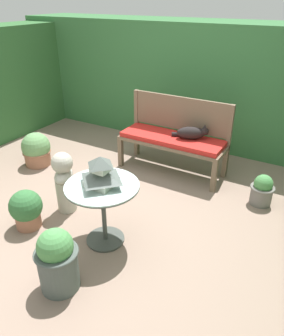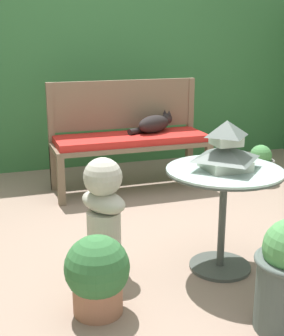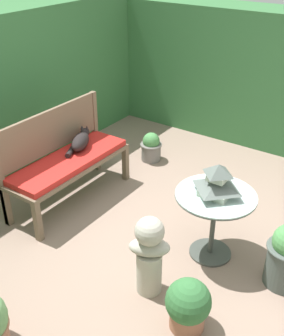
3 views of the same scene
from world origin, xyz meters
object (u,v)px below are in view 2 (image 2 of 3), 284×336
cat (154,124)px  pagoda_birdhouse (226,149)px  garden_bust (104,211)px  potted_plant_bench_right (260,164)px  garden_bench (131,143)px  patio_table (224,191)px  potted_plant_path_edge (97,275)px

cat → pagoda_birdhouse: bearing=-121.2°
garden_bust → potted_plant_bench_right: 2.23m
cat → garden_bust: 1.71m
potted_plant_bench_right → garden_bust: bearing=-146.6°
garden_bench → cat: bearing=12.3°
patio_table → potted_plant_bench_right: (1.17, 1.43, -0.32)m
garden_bust → patio_table: bearing=44.4°
patio_table → garden_bench: bearing=92.4°
pagoda_birdhouse → garden_bust: pagoda_birdhouse is taller
garden_bench → potted_plant_bench_right: (1.24, -0.19, -0.26)m
patio_table → pagoda_birdhouse: (-0.00, 0.00, 0.26)m
patio_table → garden_bust: 0.72m
garden_bench → cat: (0.24, 0.05, 0.15)m
potted_plant_path_edge → garden_bench: bearing=67.8°
patio_table → garden_bust: size_ratio=0.97×
potted_plant_bench_right → potted_plant_path_edge: 2.59m
cat → garden_bust: (-0.85, -1.47, -0.21)m
garden_bench → patio_table: (0.07, -1.62, 0.06)m
garden_bench → potted_plant_path_edge: garden_bench is taller
pagoda_birdhouse → potted_plant_path_edge: pagoda_birdhouse is taller
garden_bench → potted_plant_path_edge: 2.01m
cat → pagoda_birdhouse: size_ratio=1.43×
garden_bench → pagoda_birdhouse: 1.66m
pagoda_birdhouse → potted_plant_bench_right: 1.94m
garden_bust → potted_plant_path_edge: (-0.15, -0.43, -0.17)m
pagoda_birdhouse → garden_bust: size_ratio=0.46×
patio_table → garden_bust: bearing=162.7°
garden_bench → potted_plant_bench_right: 1.28m
garden_bust → potted_plant_bench_right: size_ratio=1.91×
pagoda_birdhouse → potted_plant_bench_right: size_ratio=0.88×
potted_plant_bench_right → potted_plant_path_edge: potted_plant_path_edge is taller
cat → garden_bust: garden_bust is taller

